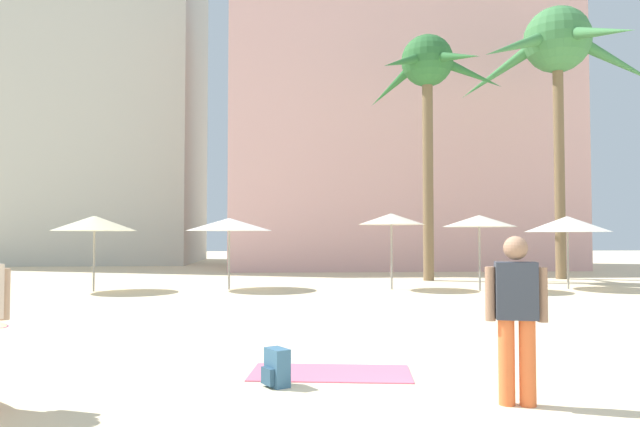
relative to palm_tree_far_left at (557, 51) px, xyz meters
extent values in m
plane|color=beige|center=(-9.58, -16.95, -9.03)|extent=(120.00, 120.00, 0.00)
cube|color=beige|center=(-4.72, 9.40, -1.32)|extent=(17.38, 9.16, 15.41)
cylinder|color=brown|center=(0.02, 0.02, -4.27)|extent=(0.40, 0.40, 9.50)
sphere|color=#428447|center=(0.02, 0.02, 0.48)|extent=(2.60, 2.60, 2.60)
cone|color=#428447|center=(2.31, -0.17, -0.41)|extent=(3.59, 0.87, 2.28)
cone|color=#428447|center=(0.99, 2.09, -0.42)|extent=(2.03, 3.46, 2.29)
cone|color=#428447|center=(-1.87, 1.26, -0.47)|extent=(3.24, 2.41, 2.39)
cone|color=#428447|center=(-2.09, -1.12, -0.18)|extent=(3.53, 2.26, 1.85)
cone|color=#428447|center=(0.36, -2.39, -0.06)|extent=(1.09, 3.78, 1.63)
cylinder|color=brown|center=(-5.38, -0.46, -4.83)|extent=(0.40, 0.40, 8.40)
sphere|color=#2D6B33|center=(-5.38, -0.46, -0.63)|extent=(1.97, 1.97, 1.97)
cone|color=#2D6B33|center=(-3.70, -0.54, -1.13)|extent=(2.55, 0.56, 1.40)
cone|color=#2D6B33|center=(-4.97, 1.21, -1.03)|extent=(1.03, 2.61, 1.21)
cone|color=#2D6B33|center=(-6.47, 0.71, -1.29)|extent=(1.97, 2.07, 1.70)
cone|color=#2D6B33|center=(-6.57, -1.68, -1.05)|extent=(2.11, 2.14, 1.26)
cone|color=#2D6B33|center=(-4.74, -2.07, -0.95)|extent=(1.36, 2.57, 1.08)
cylinder|color=gray|center=(-7.48, -4.03, -7.83)|extent=(0.06, 0.06, 2.40)
cone|color=beige|center=(-7.48, -4.03, -6.81)|extent=(2.09, 2.09, 0.35)
cylinder|color=gray|center=(-16.63, -4.05, -7.88)|extent=(0.06, 0.06, 2.30)
cone|color=beige|center=(-16.63, -4.05, -6.96)|extent=(2.50, 2.50, 0.46)
cylinder|color=gray|center=(-12.59, -3.68, -7.90)|extent=(0.06, 0.06, 2.25)
cone|color=white|center=(-12.59, -3.68, -6.98)|extent=(2.70, 2.70, 0.40)
cylinder|color=gray|center=(-1.85, -4.24, -7.87)|extent=(0.06, 0.06, 2.31)
cone|color=white|center=(-1.85, -4.24, -6.96)|extent=(2.62, 2.62, 0.50)
cylinder|color=gray|center=(-4.87, -4.67, -7.86)|extent=(0.06, 0.06, 2.33)
cone|color=beige|center=(-4.87, -4.67, -6.88)|extent=(2.24, 2.24, 0.36)
cube|color=#EF6684|center=(-10.37, -15.10, -9.02)|extent=(2.05, 1.17, 0.01)
cube|color=#36617F|center=(-11.02, -15.66, -8.82)|extent=(0.31, 0.35, 0.42)
cube|color=#2B4D65|center=(-11.13, -15.72, -8.90)|extent=(0.16, 0.21, 0.18)
cylinder|color=tan|center=(-13.73, -16.22, -7.93)|extent=(0.14, 0.14, 0.51)
cylinder|color=orange|center=(-8.74, -16.54, -8.60)|extent=(0.19, 0.19, 0.85)
cylinder|color=orange|center=(-8.54, -16.59, -8.60)|extent=(0.19, 0.19, 0.85)
cube|color=#333842|center=(-8.64, -16.56, -7.89)|extent=(0.44, 0.31, 0.57)
sphere|color=#936B51|center=(-8.64, -16.56, -7.47)|extent=(0.29, 0.29, 0.24)
cylinder|color=#936B51|center=(-8.88, -16.50, -7.93)|extent=(0.12, 0.12, 0.54)
cylinder|color=#936B51|center=(-8.40, -16.62, -7.93)|extent=(0.12, 0.12, 0.54)
camera|label=1|loc=(-11.00, -22.27, -7.35)|focal=32.83mm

